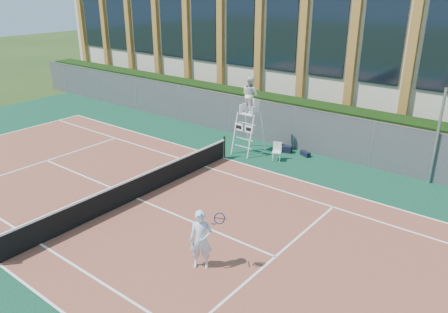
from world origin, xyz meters
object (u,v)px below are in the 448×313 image
Objects in this scene: steel_pole at (437,137)px; umpire_chair at (250,97)px; plastic_chair at (277,150)px; tennis_player at (201,240)px.

steel_pole is 8.39m from umpire_chair.
steel_pole is 6.89m from plastic_chair.
steel_pole is 2.21× the size of tennis_player.
umpire_chair is at bearing 175.57° from plastic_chair.
umpire_chair is (-8.19, -1.65, 0.77)m from steel_pole.
umpire_chair is 2.08× the size of tennis_player.
plastic_chair is at bearing 107.61° from tennis_player.
tennis_player is at bearing -63.13° from umpire_chair.
umpire_chair is 4.38× the size of plastic_chair.
umpire_chair is 2.87m from plastic_chair.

